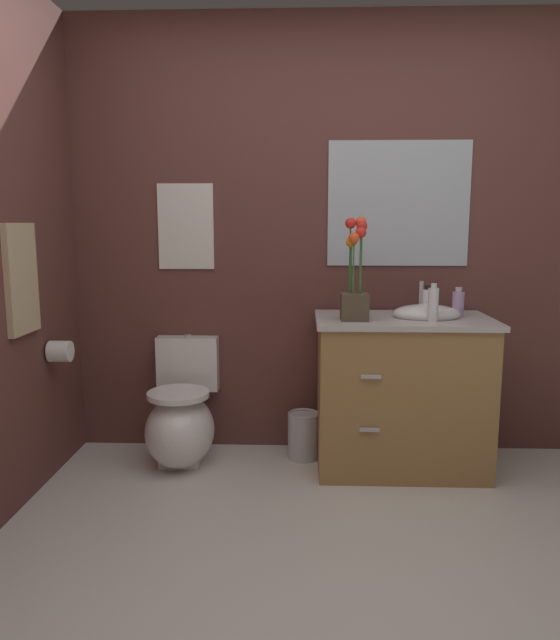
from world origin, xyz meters
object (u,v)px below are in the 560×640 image
object	(u,v)px
flower_vase	(355,283)
wall_poster	(186,227)
vanity_cabinet	(402,391)
wall_mirror	(399,204)
soap_bottle	(458,303)
hand_wash_bottle	(427,302)
toilet_paper_roll	(60,351)
trash_bin	(303,435)
hanging_towel	(22,279)
lotion_bottle	(433,304)
toilet	(182,420)

from	to	relation	value
flower_vase	wall_poster	size ratio (longest dim) A/B	1.09
vanity_cabinet	wall_mirror	world-z (taller)	wall_mirror
soap_bottle	wall_mirror	size ratio (longest dim) A/B	0.20
hand_wash_bottle	toilet_paper_roll	size ratio (longest dim) A/B	1.53
vanity_cabinet	hand_wash_bottle	xyz separation A→B (m)	(0.13, 0.06, 0.49)
hand_wash_bottle	wall_mirror	xyz separation A→B (m)	(-0.13, 0.23, 0.53)
trash_bin	wall_poster	bearing A→B (deg)	164.85
soap_bottle	trash_bin	world-z (taller)	soap_bottle
flower_vase	hanging_towel	world-z (taller)	flower_vase
trash_bin	hanging_towel	bearing A→B (deg)	-158.09
hanging_towel	lotion_bottle	bearing A→B (deg)	8.30
hand_wash_bottle	trash_bin	size ratio (longest dim) A/B	0.62
toilet	toilet_paper_roll	size ratio (longest dim) A/B	6.27
lotion_bottle	wall_mirror	world-z (taller)	wall_mirror
hand_wash_bottle	hanging_towel	distance (m)	2.06
toilet	hanging_towel	size ratio (longest dim) A/B	1.33
hanging_towel	vanity_cabinet	bearing A→B (deg)	12.91
toilet	wall_poster	xyz separation A→B (m)	(-0.00, 0.27, 1.08)
toilet_paper_roll	lotion_bottle	bearing A→B (deg)	0.95
toilet_paper_roll	toilet	bearing A→B (deg)	18.48
toilet	hand_wash_bottle	xyz separation A→B (m)	(1.35, 0.04, 0.68)
trash_bin	lotion_bottle	bearing A→B (deg)	-20.56
vanity_cabinet	trash_bin	distance (m)	0.62
wall_poster	wall_mirror	bearing A→B (deg)	0.00
toilet	wall_mirror	size ratio (longest dim) A/B	0.86
soap_bottle	lotion_bottle	xyz separation A→B (m)	(-0.17, -0.18, 0.02)
soap_bottle	hanging_towel	world-z (taller)	hanging_towel
lotion_bottle	hand_wash_bottle	distance (m)	0.20
toilet	wall_poster	bearing A→B (deg)	90.00
lotion_bottle	hanging_towel	world-z (taller)	hanging_towel
soap_bottle	hand_wash_bottle	world-z (taller)	hand_wash_bottle
vanity_cabinet	hand_wash_bottle	distance (m)	0.51
wall_poster	wall_mirror	world-z (taller)	wall_mirror
soap_bottle	hanging_towel	distance (m)	2.21
soap_bottle	toilet_paper_roll	size ratio (longest dim) A/B	1.45
soap_bottle	lotion_bottle	bearing A→B (deg)	-134.31
lotion_bottle	wall_poster	xyz separation A→B (m)	(-1.34, 0.43, 0.39)
hanging_towel	toilet_paper_roll	bearing A→B (deg)	77.95
toilet	wall_mirror	bearing A→B (deg)	12.37
vanity_cabinet	wall_poster	distance (m)	1.54
flower_vase	wall_mirror	xyz separation A→B (m)	(0.27, 0.39, 0.41)
toilet	vanity_cabinet	world-z (taller)	vanity_cabinet
wall_poster	hanging_towel	xyz separation A→B (m)	(-0.64, -0.72, -0.24)
hand_wash_bottle	wall_mirror	distance (m)	0.59
lotion_bottle	hand_wash_bottle	size ratio (longest dim) A/B	1.17
hand_wash_bottle	wall_mirror	world-z (taller)	wall_mirror
vanity_cabinet	wall_poster	world-z (taller)	wall_poster
lotion_bottle	hanging_towel	xyz separation A→B (m)	(-1.99, -0.29, 0.15)
toilet	flower_vase	size ratio (longest dim) A/B	1.30
toilet	soap_bottle	bearing A→B (deg)	0.43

